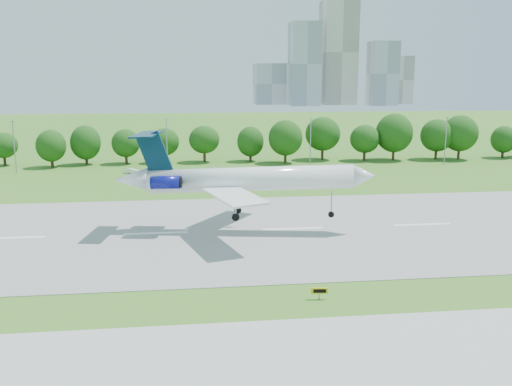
{
  "coord_description": "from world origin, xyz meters",
  "views": [
    {
      "loc": [
        -15.33,
        -55.27,
        22.27
      ],
      "look_at": [
        -6.36,
        18.0,
        7.09
      ],
      "focal_mm": 40.0,
      "sensor_mm": 36.0,
      "label": 1
    }
  ],
  "objects_px": {
    "taxi_sign_left": "(319,291)",
    "service_vehicle_a": "(132,171)",
    "airliner": "(237,178)",
    "service_vehicle_b": "(214,169)"
  },
  "relations": [
    {
      "from": "taxi_sign_left",
      "to": "service_vehicle_a",
      "type": "xyz_separation_m",
      "value": [
        -25.86,
        80.34,
        -0.33
      ]
    },
    {
      "from": "airliner",
      "to": "taxi_sign_left",
      "type": "relative_size",
      "value": 21.48
    },
    {
      "from": "airliner",
      "to": "service_vehicle_b",
      "type": "height_order",
      "value": "airliner"
    },
    {
      "from": "taxi_sign_left",
      "to": "service_vehicle_a",
      "type": "bearing_deg",
      "value": 113.88
    },
    {
      "from": "airliner",
      "to": "service_vehicle_a",
      "type": "bearing_deg",
      "value": 119.76
    },
    {
      "from": "service_vehicle_a",
      "to": "service_vehicle_b",
      "type": "xyz_separation_m",
      "value": [
        19.17,
        0.19,
        0.0
      ]
    },
    {
      "from": "service_vehicle_a",
      "to": "taxi_sign_left",
      "type": "bearing_deg",
      "value": -156.57
    },
    {
      "from": "taxi_sign_left",
      "to": "airliner",
      "type": "bearing_deg",
      "value": 108.25
    },
    {
      "from": "airliner",
      "to": "service_vehicle_a",
      "type": "relative_size",
      "value": 10.85
    },
    {
      "from": "service_vehicle_a",
      "to": "airliner",
      "type": "bearing_deg",
      "value": -153.82
    }
  ]
}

